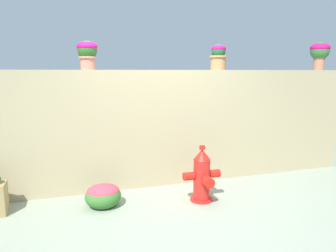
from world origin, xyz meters
TOP-DOWN VIEW (x-y plane):
  - ground_plane at (0.00, 0.00)m, footprint 24.00×24.00m
  - stone_wall at (0.00, 1.09)m, footprint 6.69×0.33m
  - potted_plant_1 at (-0.99, 1.13)m, footprint 0.29×0.29m
  - potted_plant_2 at (1.00, 1.07)m, footprint 0.28×0.28m
  - potted_plant_3 at (2.97, 1.08)m, footprint 0.33×0.33m
  - fire_hydrant at (0.38, 0.22)m, footprint 0.52×0.43m
  - flower_bush_left at (-0.91, 0.43)m, footprint 0.46×0.42m

SIDE VIEW (x-z plane):
  - ground_plane at x=0.00m, z-range 0.00..0.00m
  - flower_bush_left at x=-0.91m, z-range 0.01..0.32m
  - fire_hydrant at x=0.38m, z-range -0.04..0.73m
  - stone_wall at x=0.00m, z-range 0.00..1.76m
  - potted_plant_2 at x=1.00m, z-range 1.78..2.18m
  - potted_plant_1 at x=-0.99m, z-range 1.80..2.21m
  - potted_plant_3 at x=2.97m, z-range 1.83..2.32m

